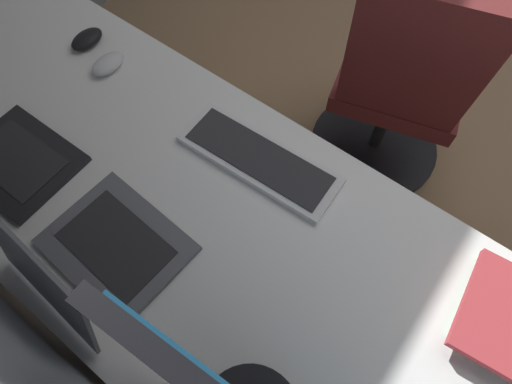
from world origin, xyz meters
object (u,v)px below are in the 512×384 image
object	(u,v)px
mouse_spare	(87,39)
office_chair	(396,95)
book_stack_near	(510,318)
laptop_leftmost	(89,257)
keyboard_main	(259,159)
drawer_pedestal	(224,290)
mouse_main	(108,64)

from	to	relation	value
mouse_spare	office_chair	xyz separation A→B (m)	(-0.77, -0.64, -0.29)
book_stack_near	office_chair	size ratio (longest dim) A/B	0.25
laptop_leftmost	keyboard_main	bearing A→B (deg)	-105.50
drawer_pedestal	mouse_spare	distance (m)	0.85
laptop_leftmost	book_stack_near	xyz separation A→B (m)	(-0.77, -0.43, -0.03)
office_chair	keyboard_main	bearing A→B (deg)	79.65
laptop_leftmost	keyboard_main	size ratio (longest dim) A/B	0.75
mouse_spare	book_stack_near	size ratio (longest dim) A/B	0.42
drawer_pedestal	mouse_main	distance (m)	0.75
drawer_pedestal	mouse_main	world-z (taller)	mouse_main
mouse_main	mouse_spare	xyz separation A→B (m)	(0.12, -0.03, 0.00)
laptop_leftmost	mouse_spare	bearing A→B (deg)	-40.61
laptop_leftmost	office_chair	bearing A→B (deg)	-102.41
drawer_pedestal	book_stack_near	bearing A→B (deg)	-157.78
drawer_pedestal	mouse_spare	world-z (taller)	mouse_spare
keyboard_main	mouse_main	distance (m)	0.53
book_stack_near	office_chair	distance (m)	0.90
book_stack_near	mouse_main	bearing A→B (deg)	0.32
mouse_spare	office_chair	distance (m)	1.05
keyboard_main	mouse_spare	bearing A→B (deg)	-1.91
mouse_main	drawer_pedestal	bearing A→B (deg)	158.06
laptop_leftmost	book_stack_near	bearing A→B (deg)	-150.53
drawer_pedestal	keyboard_main	xyz separation A→B (m)	(0.05, -0.24, 0.39)
book_stack_near	office_chair	world-z (taller)	office_chair
book_stack_near	office_chair	bearing A→B (deg)	-51.67
drawer_pedestal	keyboard_main	world-z (taller)	keyboard_main
laptop_leftmost	mouse_spare	xyz separation A→B (m)	(0.53, -0.46, -0.04)
laptop_leftmost	office_chair	xyz separation A→B (m)	(-0.24, -1.10, -0.33)
mouse_main	office_chair	bearing A→B (deg)	-134.23
mouse_main	office_chair	xyz separation A→B (m)	(-0.65, -0.67, -0.29)
drawer_pedestal	mouse_main	xyz separation A→B (m)	(0.58, -0.24, 0.40)
drawer_pedestal	keyboard_main	size ratio (longest dim) A/B	1.63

